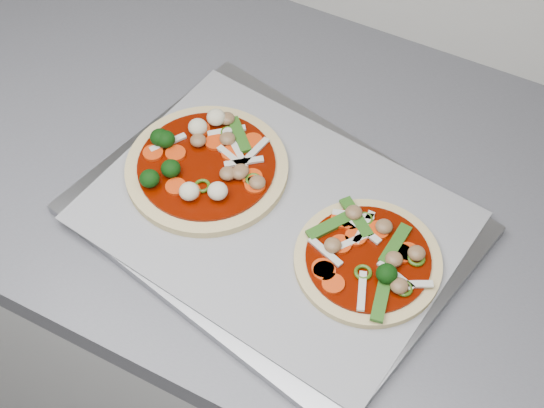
% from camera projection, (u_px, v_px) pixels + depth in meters
% --- Properties ---
extents(base_cabinet, '(3.60, 0.60, 0.86)m').
position_uv_depth(base_cabinet, '(395.00, 394.00, 1.26)').
color(base_cabinet, silver).
rests_on(base_cabinet, ground).
extents(countertop, '(3.60, 0.60, 0.04)m').
position_uv_depth(countertop, '(445.00, 248.00, 0.90)').
color(countertop, slate).
rests_on(countertop, base_cabinet).
extents(baking_tray, '(0.49, 0.41, 0.01)m').
position_uv_depth(baking_tray, '(274.00, 220.00, 0.89)').
color(baking_tray, gray).
rests_on(baking_tray, countertop).
extents(parchment, '(0.45, 0.36, 0.00)m').
position_uv_depth(parchment, '(274.00, 216.00, 0.89)').
color(parchment, gray).
rests_on(parchment, baking_tray).
extents(pizza_left, '(0.26, 0.26, 0.03)m').
position_uv_depth(pizza_left, '(206.00, 165.00, 0.92)').
color(pizza_left, tan).
rests_on(pizza_left, parchment).
extents(pizza_right, '(0.21, 0.21, 0.03)m').
position_uv_depth(pizza_right, '(369.00, 258.00, 0.84)').
color(pizza_right, tan).
rests_on(pizza_right, parchment).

